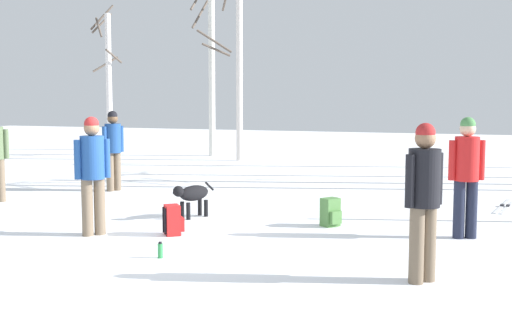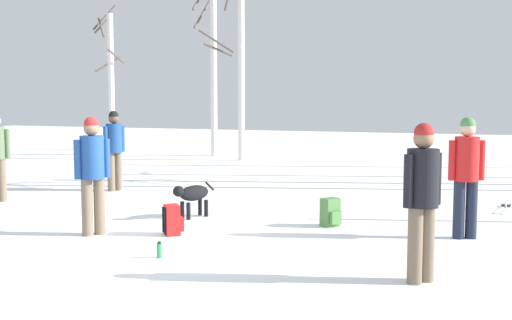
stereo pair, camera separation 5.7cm
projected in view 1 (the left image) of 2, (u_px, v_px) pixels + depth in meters
The scene contains 13 objects.
ground_plane at pixel (160, 246), 8.56m from camera, with size 60.00×60.00×0.00m, color white.
person_0 at pixel (93, 168), 9.12m from camera, with size 0.36×0.43×1.72m.
person_1 at pixel (424, 192), 6.76m from camera, with size 0.35×0.44×1.72m.
person_2 at pixel (113, 145), 13.60m from camera, with size 0.34×0.49×1.72m.
person_4 at pixel (466, 169), 8.93m from camera, with size 0.48×0.34×1.72m.
dog at pixel (192, 195), 10.52m from camera, with size 0.43×0.85×0.57m.
ski_pair_lying_0 at pixel (505, 206), 11.66m from camera, with size 0.42×1.81×0.05m.
backpack_0 at pixel (331, 213), 9.84m from camera, with size 0.34×0.33×0.44m.
backpack_1 at pixel (173, 220), 9.21m from camera, with size 0.35×0.34×0.44m.
water_bottle_0 at pixel (160, 250), 7.88m from camera, with size 0.07×0.07×0.20m.
birch_tree_0 at pixel (108, 77), 24.53m from camera, with size 1.22×1.26×5.64m.
birch_tree_1 at pixel (212, 66), 21.85m from camera, with size 1.51×1.67×6.06m.
birch_tree_2 at pixel (240, 54), 20.18m from camera, with size 1.23×0.79×6.52m.
Camera 1 is at (4.28, -7.36, 1.96)m, focal length 44.68 mm.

